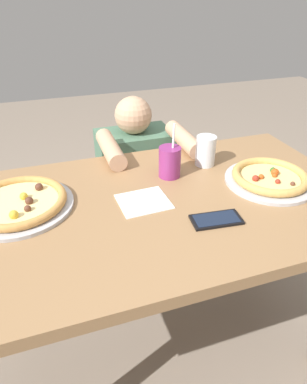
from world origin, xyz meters
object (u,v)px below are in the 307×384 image
Objects in this scene: pizza_far at (18,203)px; water_cup_clear at (206,150)px; pizza_near at (270,178)px; drink_cup_colored at (170,162)px; diner_seated at (136,191)px; cell_phone at (216,219)px.

pizza_far is 0.69m from water_cup_clear.
drink_cup_colored is (-0.32, 0.16, 0.04)m from pizza_near.
water_cup_clear reaches higher than pizza_far.
water_cup_clear is at bearing 14.56° from drink_cup_colored.
drink_cup_colored is 0.17m from water_cup_clear.
pizza_near is 0.34× the size of diner_seated.
water_cup_clear is (0.69, 0.09, 0.04)m from pizza_far.
pizza_near is 0.36m from drink_cup_colored.
drink_cup_colored is at bearing 96.35° from cell_phone.
diner_seated is (-0.33, 0.61, -0.35)m from pizza_near.
pizza_far is (-0.84, 0.11, -0.00)m from pizza_near.
pizza_far is 0.53m from drink_cup_colored.
pizza_far reaches higher than cell_phone.
pizza_far is at bearing -174.97° from drink_cup_colored.
pizza_near and pizza_far have the same top height.
drink_cup_colored is 1.72× the size of water_cup_clear.
drink_cup_colored is at bearing -88.96° from diner_seated.
cell_phone is at bearing -153.03° from pizza_near.
pizza_near is 1.99× the size of cell_phone.
pizza_far is 2.94× the size of water_cup_clear.
water_cup_clear is 0.59m from diner_seated.
cell_phone is at bearing -83.65° from drink_cup_colored.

